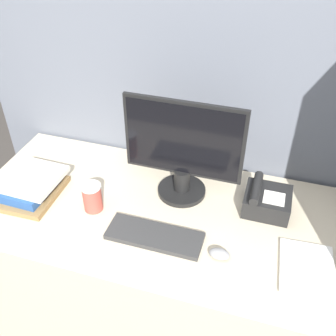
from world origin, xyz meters
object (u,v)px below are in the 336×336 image
(keyboard, at_px, (155,236))
(desk_telephone, at_px, (266,200))
(mouse, at_px, (219,254))
(monitor, at_px, (183,152))
(coffee_cup, at_px, (92,197))
(book_stack, at_px, (31,186))

(keyboard, bearing_deg, desk_telephone, 36.83)
(keyboard, bearing_deg, mouse, -4.47)
(monitor, relative_size, mouse, 6.45)
(monitor, relative_size, keyboard, 1.33)
(monitor, distance_m, coffee_cup, 0.40)
(book_stack, bearing_deg, monitor, 18.61)
(monitor, bearing_deg, book_stack, -161.39)
(book_stack, bearing_deg, mouse, -6.99)
(mouse, height_order, desk_telephone, desk_telephone)
(keyboard, height_order, coffee_cup, coffee_cup)
(coffee_cup, height_order, book_stack, coffee_cup)
(monitor, xyz_separation_m, keyboard, (-0.03, -0.28, -0.20))
(mouse, relative_size, book_stack, 0.27)
(mouse, bearing_deg, book_stack, 173.01)
(book_stack, relative_size, desk_telephone, 1.52)
(desk_telephone, bearing_deg, mouse, -112.93)
(monitor, relative_size, coffee_cup, 4.00)
(keyboard, xyz_separation_m, book_stack, (-0.58, 0.08, 0.03))
(keyboard, xyz_separation_m, desk_telephone, (0.38, 0.28, 0.04))
(desk_telephone, bearing_deg, monitor, 179.69)
(monitor, distance_m, keyboard, 0.35)
(book_stack, height_order, desk_telephone, desk_telephone)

